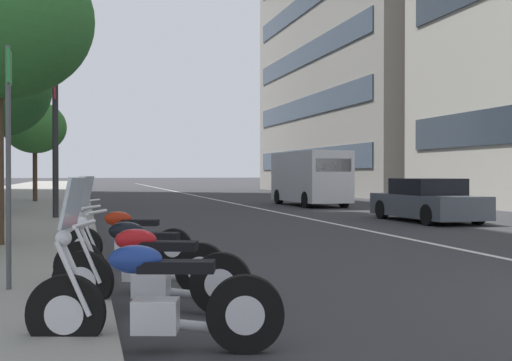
{
  "coord_description": "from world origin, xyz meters",
  "views": [
    {
      "loc": [
        -5.03,
        7.21,
        1.52
      ],
      "look_at": [
        10.81,
        2.97,
        1.33
      ],
      "focal_mm": 45.01,
      "sensor_mm": 36.0,
      "label": 1
    }
  ],
  "objects": [
    {
      "name": "motorcycle_by_sign_pole",
      "position": [
        3.14,
        6.59,
        0.44
      ],
      "size": [
        0.98,
        2.11,
        1.48
      ],
      "rotation": [
        0.0,
        0.0,
        1.19
      ],
      "color": "black",
      "rests_on": "ground"
    },
    {
      "name": "lane_centre_stripe",
      "position": [
        35.0,
        0.0,
        0.0
      ],
      "size": [
        110.0,
        0.16,
        0.01
      ],
      "primitive_type": "cube",
      "color": "silver",
      "rests_on": "ground"
    },
    {
      "name": "motorcycle_mid_row",
      "position": [
        5.66,
        6.55,
        0.41
      ],
      "size": [
        0.92,
        2.03,
        1.09
      ],
      "rotation": [
        0.0,
        0.0,
        1.21
      ],
      "color": "black",
      "rests_on": "ground"
    },
    {
      "name": "street_lamp_with_banners",
      "position": [
        15.63,
        7.76,
        5.59
      ],
      "size": [
        1.26,
        2.44,
        9.38
      ],
      "color": "#232326",
      "rests_on": "sidewalk_right_plaza"
    },
    {
      "name": "car_approaching_light",
      "position": [
        13.0,
        -3.18,
        0.62
      ],
      "size": [
        4.4,
        1.92,
        1.35
      ],
      "rotation": [
        0.0,
        0.0,
        0.02
      ],
      "color": "#4C515B",
      "rests_on": "ground"
    },
    {
      "name": "motorcycle_far_end_row",
      "position": [
        0.42,
        6.68,
        0.45
      ],
      "size": [
        0.8,
        2.13,
        1.49
      ],
      "rotation": [
        0.0,
        0.0,
        1.3
      ],
      "color": "black",
      "rests_on": "ground"
    },
    {
      "name": "delivery_van_ahead",
      "position": [
        23.1,
        -2.91,
        1.34
      ],
      "size": [
        5.55,
        2.16,
        2.5
      ],
      "rotation": [
        0.0,
        0.0,
        0.03
      ],
      "color": "silver",
      "rests_on": "ground"
    },
    {
      "name": "sidewalk_right_plaza",
      "position": [
        30.0,
        11.21,
        0.07
      ],
      "size": [
        160.0,
        8.54,
        0.15
      ],
      "primitive_type": "cube",
      "color": "gray",
      "rests_on": "ground"
    },
    {
      "name": "parking_sign_by_curb",
      "position": [
        3.0,
        8.08,
        1.86
      ],
      "size": [
        0.32,
        0.06,
        2.87
      ],
      "color": "#47494C",
      "rests_on": "sidewalk_right_plaza"
    },
    {
      "name": "motorcycle_nearest_camera",
      "position": [
        1.96,
        6.54,
        0.43
      ],
      "size": [
        0.93,
        2.1,
        1.11
      ],
      "rotation": [
        0.0,
        0.0,
        1.22
      ],
      "color": "black",
      "rests_on": "ground"
    },
    {
      "name": "street_tree_by_lamp_post",
      "position": [
        27.97,
        9.55,
        3.75
      ],
      "size": [
        3.01,
        3.01,
        4.89
      ],
      "color": "#473323",
      "rests_on": "sidewalk_right_plaza"
    }
  ]
}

